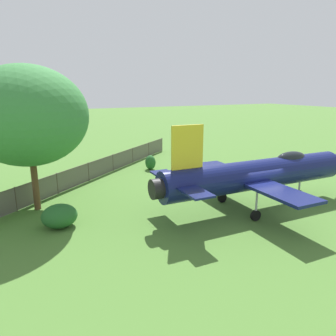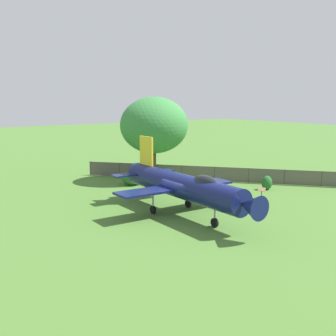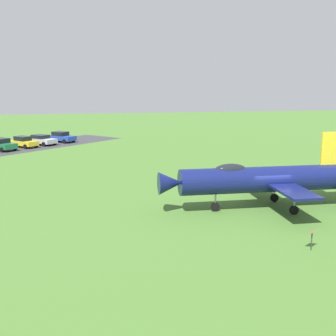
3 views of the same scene
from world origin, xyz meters
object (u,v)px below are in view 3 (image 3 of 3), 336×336
Objects in this scene: parked_car_yellow at (24,142)px; parked_car_green at (2,144)px; info_plaque at (312,234)px; display_jet at (263,179)px; parked_car_blue at (62,137)px; parked_car_silver at (42,140)px.

parked_car_green is at bearing -90.94° from parked_car_yellow.
parked_car_yellow is at bearing 89.52° from parked_car_green.
info_plaque is 0.28× the size of parked_car_yellow.
display_jet reaches higher than parked_car_blue.
parked_car_silver is 2.93m from parked_car_yellow.
display_jet is at bearing -8.00° from parked_car_green.
display_jet is 3.25× the size of parked_car_silver.
parked_car_blue reaches higher than info_plaque.
display_jet is 7.58m from info_plaque.
info_plaque is at bearing -29.66° from parked_car_blue.
parked_car_blue is at bearing 89.48° from parked_car_green.
info_plaque is at bearing -24.43° from parked_car_silver.
display_jet is at bearing -19.75° from parked_car_silver.
parked_car_yellow is at bearing -57.83° from display_jet.
display_jet is at bearing -13.38° from parked_car_yellow.
parked_car_green is at bearing 29.06° from info_plaque.
parked_car_green reaches higher than parked_car_silver.
parked_car_silver is (-2.42, 2.63, -0.05)m from parked_car_blue.
display_jet is 39.64m from parked_car_silver.
display_jet is at bearing -4.14° from info_plaque.
parked_car_silver is at bearing 21.45° from info_plaque.
parked_car_blue is 3.57m from parked_car_silver.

